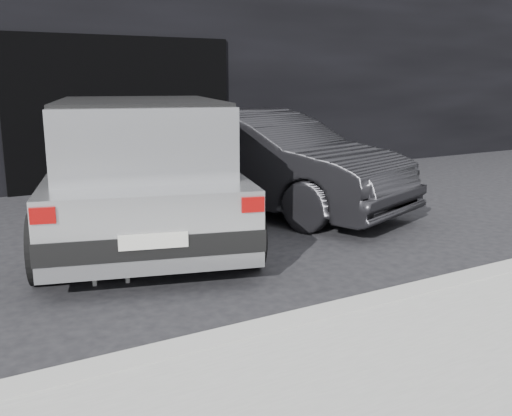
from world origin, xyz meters
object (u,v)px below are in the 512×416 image
silver_hatchback (140,163)px  cat_white (114,264)px  second_car (263,161)px  cat_siamese (243,253)px

silver_hatchback → cat_white: silver_hatchback is taller
second_car → cat_siamese: size_ratio=5.42×
silver_hatchback → second_car: size_ratio=1.11×
silver_hatchback → second_car: (2.01, 0.53, -0.18)m
cat_siamese → cat_white: size_ratio=1.08×
silver_hatchback → cat_white: bearing=-102.3°
second_car → cat_white: second_car is taller
second_car → silver_hatchback: bearing=174.4°
cat_siamese → cat_white: 1.30m
silver_hatchback → second_car: 2.09m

